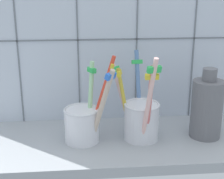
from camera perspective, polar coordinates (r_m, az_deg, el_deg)
The scene contains 5 objects.
counter_slab at distance 71.62cm, azimuth -0.01°, elevation -8.90°, with size 64.00×22.00×2.00cm, color #9EA3A8.
tile_wall_back at distance 76.45cm, azimuth -0.82°, elevation 9.86°, with size 64.00×2.20×45.00cm.
toothbrush_cup_left at distance 68.92cm, azimuth -4.68°, elevation -5.33°, with size 10.34×9.07×17.41cm.
toothbrush_cup_right at distance 69.67cm, azimuth 4.78°, elevation -4.57°, with size 9.85×14.31×18.48cm.
ceramic_vase at distance 72.50cm, azimuth 15.36°, elevation -2.96°, with size 6.31×6.31×14.43cm.
Camera 1 is at (-5.59, -63.40, 33.84)cm, focal length 55.70 mm.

